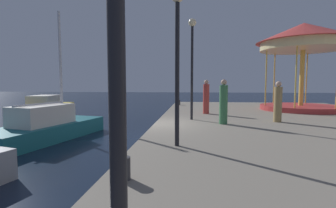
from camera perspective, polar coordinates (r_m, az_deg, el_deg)
name	(u,v)px	position (r m, az deg, el deg)	size (l,w,h in m)	color
ground_plane	(155,142)	(10.72, -3.05, -8.66)	(120.00, 120.00, 0.00)	black
quay_dock	(314,136)	(11.55, 30.63, -6.32)	(12.89, 24.84, 0.80)	gray
motorboat_yellow	(47,111)	(18.07, -26.17, -1.47)	(2.51, 4.93, 1.73)	gold
sailboat_teal	(46,127)	(12.20, -26.36, -4.72)	(3.25, 6.01, 5.83)	#19606B
carousel	(303,45)	(17.98, 28.76, 11.81)	(5.67, 5.67, 5.45)	#B23333
lamp_post_mid_promenade	(177,39)	(6.69, 2.16, 14.74)	(0.36, 0.36, 4.14)	black
lamp_post_far_end	(192,52)	(11.63, 5.58, 11.90)	(0.36, 0.36, 4.64)	black
bollard_north	(124,168)	(4.54, -10.22, -14.40)	(0.24, 0.24, 0.40)	#2D2D33
bollard_south	(179,102)	(19.50, 2.50, 0.37)	(0.24, 0.24, 0.40)	#2D2D33
person_mid_promenade	(206,98)	(13.95, 8.80, 1.43)	(0.34, 0.34, 1.89)	#B23833
person_by_the_water	(223,103)	(10.50, 12.69, 0.21)	(0.34, 0.34, 1.86)	#387247
person_near_carousel	(278,103)	(11.83, 24.04, 0.22)	(0.34, 0.34, 1.78)	#937A4C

